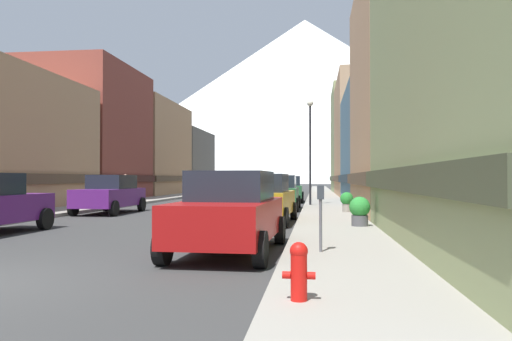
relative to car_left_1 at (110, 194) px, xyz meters
name	(u,v)px	position (x,y,z in m)	size (l,w,h in m)	color
sidewalk_left	(180,196)	(-2.45, 20.08, -0.82)	(2.50, 100.00, 0.15)	gray
sidewalk_right	(323,197)	(10.05, 20.08, -0.82)	(2.50, 100.00, 0.15)	gray
storefront_left_2	(69,137)	(-8.45, 11.94, 3.77)	(9.80, 9.47, 9.67)	brown
storefront_left_3	(140,151)	(-7.22, 23.08, 3.34)	(7.33, 11.97, 8.79)	tan
storefront_left_4	(180,163)	(-6.72, 35.20, 2.61)	(6.34, 11.59, 7.30)	#66605B
storefront_right_1	(436,101)	(14.65, 0.28, 4.09)	(7.01, 9.67, 10.32)	tan
storefront_right_2	(397,150)	(14.62, 10.37, 2.56)	(6.94, 10.36, 7.19)	slate
storefront_right_3	(394,140)	(16.24, 22.10, 4.10)	(10.18, 12.19, 10.33)	tan
storefront_right_4	(374,142)	(15.97, 33.88, 4.77)	(9.65, 10.32, 11.69)	#8C9966
car_left_1	(110,194)	(0.00, 0.00, 0.00)	(2.06, 4.40, 1.78)	#591E72
car_right_0	(230,211)	(7.60, -11.05, 0.00)	(2.19, 4.46, 1.78)	#9E1111
car_right_1	(264,198)	(7.60, -4.05, 0.00)	(2.23, 4.47, 1.78)	#B28419
car_right_2	(280,192)	(7.60, 3.61, 0.00)	(2.08, 4.41, 1.78)	#265933
car_right_3	(288,189)	(7.60, 11.51, 0.00)	(2.14, 4.44, 1.78)	#265933
car_driving_0	(229,187)	(2.20, 18.74, 0.00)	(2.06, 4.40, 1.78)	#265933
car_driving_1	(225,187)	(2.20, 17.11, 0.00)	(2.06, 4.40, 1.78)	black
fire_hydrant_near	(299,269)	(9.25, -15.61, -0.37)	(0.40, 0.22, 0.70)	red
parking_meter_near	(321,209)	(9.55, -11.67, 0.11)	(0.14, 0.10, 1.33)	#595960
potted_plant_0	(360,210)	(10.80, -6.22, -0.27)	(0.64, 0.64, 0.91)	#4C4C51
potted_plant_2	(347,201)	(10.80, 0.09, -0.25)	(0.57, 0.57, 0.87)	gray
pedestrian_0	(110,191)	(-2.45, 5.51, -0.01)	(0.36, 0.36, 1.61)	#333338
pedestrian_1	(125,189)	(-2.45, 7.81, 0.05)	(0.36, 0.36, 1.73)	navy
streetlamp_right	(310,136)	(9.15, 5.72, 3.09)	(0.36, 0.36, 5.86)	black
mountain_backdrop	(305,100)	(3.70, 245.08, 43.53)	(248.46, 248.46, 88.87)	silver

